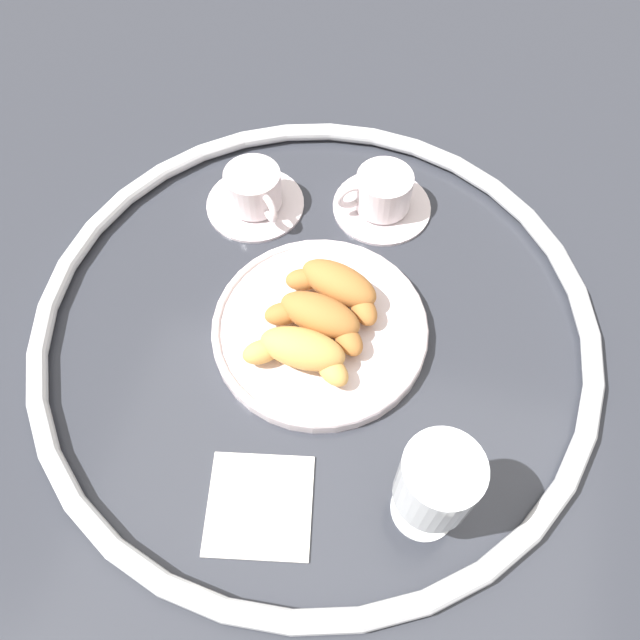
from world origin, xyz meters
The scene contains 10 objects.
ground_plane centered at (0.00, 0.00, 0.00)m, with size 2.20×2.20×0.00m, color #2D3038.
table_chrome_rim centered at (0.00, 0.00, 0.01)m, with size 0.69×0.69×0.02m, color silver.
pastry_plate centered at (-0.01, 0.01, 0.01)m, with size 0.26×0.26×0.02m.
croissant_large centered at (-0.02, -0.04, 0.04)m, with size 0.13×0.09×0.04m.
croissant_small centered at (-0.01, 0.01, 0.04)m, with size 0.14×0.08×0.04m.
croissant_extra centered at (0.00, 0.06, 0.04)m, with size 0.14×0.06×0.04m.
coffee_cup_near centered at (-0.04, -0.21, 0.03)m, with size 0.14×0.14×0.06m.
coffee_cup_far centered at (0.13, -0.17, 0.03)m, with size 0.14×0.14×0.06m.
juice_glass_left centered at (-0.17, 0.19, 0.10)m, with size 0.08×0.08×0.14m.
folded_napkin centered at (0.00, 0.23, 0.00)m, with size 0.11×0.11×0.01m, color silver.
Camera 1 is at (-0.11, 0.37, 0.66)m, focal length 35.01 mm.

